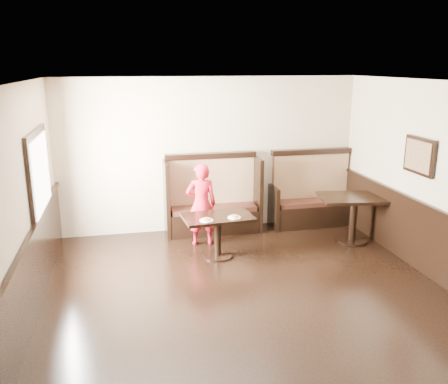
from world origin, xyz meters
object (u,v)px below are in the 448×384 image
object	(u,v)px
child	(201,204)
table_neighbor	(354,208)
booth_neighbor	(312,200)
table_main	(218,226)
booth_main	(212,204)

from	to	relation	value
child	table_neighbor	bearing A→B (deg)	172.80
booth_neighbor	table_neighbor	xyz separation A→B (m)	(0.34, -1.04, 0.13)
booth_neighbor	table_neighbor	world-z (taller)	booth_neighbor
booth_neighbor	table_main	world-z (taller)	booth_neighbor
table_neighbor	table_main	bearing A→B (deg)	-166.67
booth_main	booth_neighbor	size ratio (longest dim) A/B	1.06
booth_neighbor	table_main	size ratio (longest dim) A/B	1.45
booth_neighbor	table_main	distance (m)	2.43
table_neighbor	booth_main	bearing A→B (deg)	164.59
booth_main	table_neighbor	bearing A→B (deg)	-24.50
booth_main	table_neighbor	distance (m)	2.51
booth_main	booth_neighbor	world-z (taller)	same
table_main	table_neighbor	xyz separation A→B (m)	(2.44, 0.18, 0.08)
booth_neighbor	child	world-z (taller)	booth_neighbor
booth_main	booth_neighbor	distance (m)	1.95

